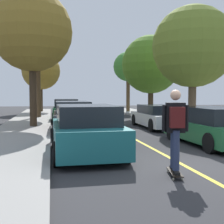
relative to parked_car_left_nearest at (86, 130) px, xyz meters
The scene contains 15 objects.
ground 3.15m from the parked_car_left_nearest, 42.05° to the right, with size 80.00×80.00×0.00m, color #2D2D30.
center_line 3.08m from the parked_car_left_nearest, 40.50° to the left, with size 0.12×39.20×0.01m, color gold.
parked_car_left_nearest is the anchor object (origin of this frame).
parked_car_left_near 5.67m from the parked_car_left_nearest, 89.99° to the left, with size 1.95×4.47×1.46m.
parked_car_left_far 11.92m from the parked_car_left_nearest, 90.00° to the left, with size 1.93×4.25×1.48m.
parked_car_right_nearest 4.63m from the parked_car_left_nearest, ahead, with size 2.01×4.24×1.35m.
parked_car_right_near 7.78m from the parked_car_left_nearest, 54.16° to the left, with size 1.86×4.55×1.24m.
street_tree_left_nearest 8.69m from the parked_car_left_nearest, 104.81° to the left, with size 4.15×4.15×7.00m.
street_tree_left_near 14.75m from the parked_car_left_nearest, 97.96° to the left, with size 4.10×4.10×7.51m.
street_tree_left_far 21.44m from the parked_car_left_nearest, 95.23° to the left, with size 3.68×3.68×5.80m.
street_tree_right_nearest 9.65m from the parked_car_left_nearest, 43.59° to the left, with size 4.37×4.37×6.40m.
street_tree_right_near 14.95m from the parked_car_left_nearest, 63.57° to the left, with size 4.43×4.43×6.16m.
street_tree_right_far 21.27m from the parked_car_left_nearest, 71.96° to the left, with size 2.91×2.91×5.86m.
skateboard 3.24m from the parked_car_left_nearest, 58.86° to the right, with size 0.39×0.87×0.10m.
skateboarder 3.22m from the parked_car_left_nearest, 59.26° to the right, with size 0.59×0.71×1.80m.
Camera 1 is at (-3.29, -6.74, 1.80)m, focal length 47.89 mm.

